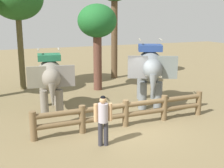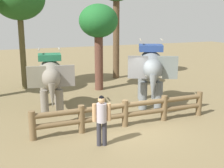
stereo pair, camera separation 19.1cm
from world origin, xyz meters
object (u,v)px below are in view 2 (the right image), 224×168
log_fence (125,111)px  tree_deep_back (98,24)px  elephant_center (150,69)px  elephant_near_left (51,77)px  tourist_woman_in_black (102,117)px

log_fence → tree_deep_back: tree_deep_back is taller
elephant_center → elephant_near_left: bearing=169.9°
tree_deep_back → tourist_woman_in_black: bearing=-109.1°
elephant_near_left → tree_deep_back: 4.98m
elephant_near_left → tree_deep_back: size_ratio=0.69×
log_fence → tourist_woman_in_black: (-1.44, -1.29, 0.39)m
elephant_center → tourist_woman_in_black: 5.04m
tourist_woman_in_black → tree_deep_back: tree_deep_back is taller
log_fence → elephant_near_left: size_ratio=2.17×
elephant_center → tree_deep_back: 4.46m
log_fence → elephant_center: elephant_center is taller
elephant_center → tree_deep_back: tree_deep_back is taller
tree_deep_back → log_fence: bearing=-100.1°
elephant_center → tourist_woman_in_black: elephant_center is taller
log_fence → elephant_near_left: 3.80m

